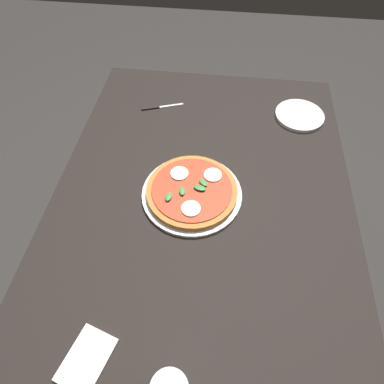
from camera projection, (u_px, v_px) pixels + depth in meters
name	position (u px, v px, depth m)	size (l,w,h in m)	color
ground_plane	(198.00, 288.00, 1.64)	(6.00, 6.00, 0.00)	#2D2B28
dining_table	(201.00, 215.00, 1.11)	(1.30, 0.93, 0.78)	black
serving_tray	(192.00, 193.00, 1.02)	(0.31, 0.31, 0.01)	silver
pizza	(192.00, 189.00, 1.01)	(0.28, 0.28, 0.03)	#B27033
plate_white	(299.00, 115.00, 1.24)	(0.18, 0.18, 0.01)	white
napkin	(87.00, 359.00, 0.74)	(0.13, 0.09, 0.01)	white
knife	(157.00, 107.00, 1.28)	(0.06, 0.16, 0.01)	black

